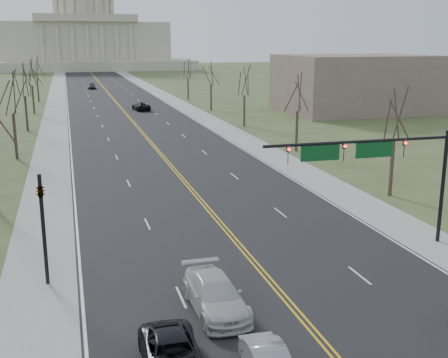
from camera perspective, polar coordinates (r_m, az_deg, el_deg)
road at (r=126.61m, az=-11.17°, el=7.98°), size 20.00×380.00×0.01m
cross_road at (r=26.89m, az=8.21°, el=-14.13°), size 120.00×14.00×0.01m
sidewalk_left at (r=126.24m, az=-16.65°, el=7.66°), size 4.00×380.00×0.03m
sidewalk_right at (r=128.11m, az=-5.77°, el=8.25°), size 4.00×380.00×0.03m
center_line at (r=126.61m, az=-11.17°, el=7.99°), size 0.42×380.00×0.01m
edge_line_left at (r=126.22m, az=-15.65°, el=7.72°), size 0.15×380.00×0.01m
edge_line_right at (r=127.75m, az=-6.75°, el=8.21°), size 0.15×380.00×0.01m
capitol at (r=265.69m, az=-13.91°, el=13.91°), size 90.00×60.00×50.00m
signal_mast at (r=34.56m, az=14.89°, el=2.07°), size 12.12×0.44×7.20m
signal_left at (r=30.46m, az=-17.96°, el=-3.71°), size 0.32×0.36×6.00m
tree_r_0 at (r=47.43m, az=17.01°, el=6.02°), size 3.74×3.74×8.50m
tree_r_1 at (r=65.06m, az=7.51°, el=8.50°), size 3.74×3.74×8.50m
tree_l_1 at (r=64.09m, az=-20.78°, el=7.99°), size 3.96×3.96×9.00m
tree_r_2 at (r=83.77m, az=2.10°, el=9.80°), size 3.74×3.74×8.50m
tree_l_2 at (r=83.97m, az=-19.68°, el=9.29°), size 3.96×3.96×9.00m
tree_r_3 at (r=102.96m, az=-1.34°, el=10.58°), size 3.74×3.74×8.50m
tree_l_3 at (r=103.89m, az=-19.00°, el=10.09°), size 3.96×3.96×9.00m
tree_r_4 at (r=122.41m, az=-3.70°, el=11.09°), size 3.74×3.74×8.50m
tree_l_4 at (r=123.85m, az=-18.53°, el=10.63°), size 3.96×3.96×9.00m
bldg_right_mass at (r=104.58m, az=13.10°, el=9.43°), size 25.00×20.00×10.00m
car_sb_outer_lead at (r=22.94m, az=-5.25°, el=-17.37°), size 2.34×4.95×1.37m
car_sb_inner_second at (r=27.21m, az=-0.89°, el=-11.68°), size 2.47×5.69×1.63m
car_far_nb at (r=104.99m, az=-8.42°, el=7.33°), size 3.12×5.67×1.50m
car_far_sb at (r=153.92m, az=-13.30°, el=9.20°), size 2.03×4.78×1.61m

